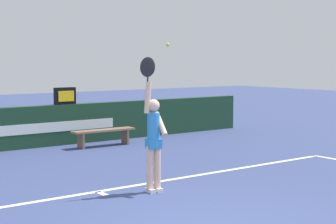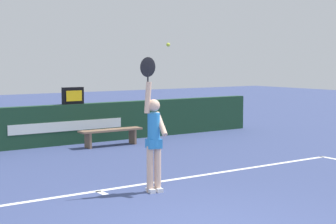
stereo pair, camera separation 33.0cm
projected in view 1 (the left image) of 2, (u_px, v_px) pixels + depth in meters
name	position (u px, v px, depth m)	size (l,w,h in m)	color
speed_display	(65.00, 96.00, 14.92)	(0.59, 0.17, 0.46)	black
tennis_player	(153.00, 137.00, 9.53)	(0.44, 0.42, 2.35)	beige
tennis_ball	(168.00, 45.00, 9.52)	(0.07, 0.07, 0.07)	#D0E639
courtside_bench_far	(104.00, 133.00, 14.67)	(1.77, 0.39, 0.45)	#84644D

